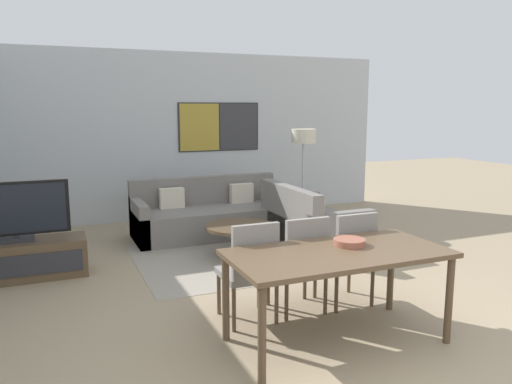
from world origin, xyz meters
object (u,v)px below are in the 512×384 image
Objects in this scene: dining_table at (338,260)px; floor_lamp at (303,143)px; tv_console at (18,260)px; dining_chair_left at (250,267)px; television at (14,212)px; sofa_main at (210,216)px; sofa_side at (309,226)px; dining_chair_right at (349,254)px; fruit_bowl at (349,242)px; dining_chair_centre at (301,260)px; coffee_table at (240,233)px.

floor_lamp reaches higher than dining_table.
tv_console is 0.93× the size of floor_lamp.
dining_table is at bearing -50.15° from dining_chair_left.
television is 2.83m from sofa_main.
tv_console is 3.65m from sofa_side.
floor_lamp is (1.51, -0.10, 1.07)m from sofa_main.
dining_chair_right reaches higher than sofa_main.
television is 3.67m from fruit_bowl.
dining_chair_left is at bearing -101.19° from sofa_main.
television is 4.24m from floor_lamp.
dining_table is 1.90× the size of dining_chair_right.
tv_console is at bearing 145.41° from dining_chair_right.
tv_console is 2.85m from dining_chair_left.
dining_chair_centre is at bearing -92.06° from sofa_main.
floor_lamp is at bearing -23.37° from sofa_side.
dining_chair_left is at bearing 140.13° from sofa_side.
sofa_side is at bearing 71.45° from dining_chair_right.
sofa_main is at bearing 97.21° from dining_chair_right.
sofa_side is at bearing 65.76° from dining_table.
floor_lamp is at bearing 13.54° from tv_console.
television is 3.62m from dining_table.
dining_chair_left is 0.89m from fruit_bowl.
sofa_main is 1.54m from sofa_side.
television is at bearing 135.99° from fruit_bowl.
fruit_bowl reaches higher than coffee_table.
dining_chair_centre reaches higher than dining_table.
dining_chair_left is at bearing -177.89° from dining_chair_centre.
dining_chair_centre is at bearing 108.92° from fruit_bowl.
dining_chair_left reaches higher than sofa_side.
fruit_bowl is (-0.33, -0.50, 0.28)m from dining_chair_right.
sofa_main is at bearing 44.37° from sofa_side.
tv_console is at bearing -157.21° from sofa_main.
dining_chair_right reaches higher than sofa_side.
dining_chair_right is at bearing -34.60° from television.
tv_console is 2.79m from sofa_main.
sofa_side reaches higher than fruit_bowl.
fruit_bowl reaches higher than dining_table.
television is 1.30× the size of coffee_table.
dining_chair_centre is at bearing -39.53° from tv_console.
dining_chair_centre is at bearing 2.11° from dining_chair_left.
dining_table is (2.46, -2.66, 0.47)m from tv_console.
dining_table is 0.81m from dining_chair_right.
dining_chair_centre is 3.52m from floor_lamp.
dining_chair_centre is at bearing -118.28° from floor_lamp.
television is 0.73× the size of floor_lamp.
coffee_table is 3.27× the size of fruit_bowl.
fruit_bowl is (0.68, -0.50, 0.28)m from dining_chair_left.
sofa_side is 2.65m from dining_chair_left.
coffee_table is at bearing -142.51° from floor_lamp.
floor_lamp reaches higher than sofa_side.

